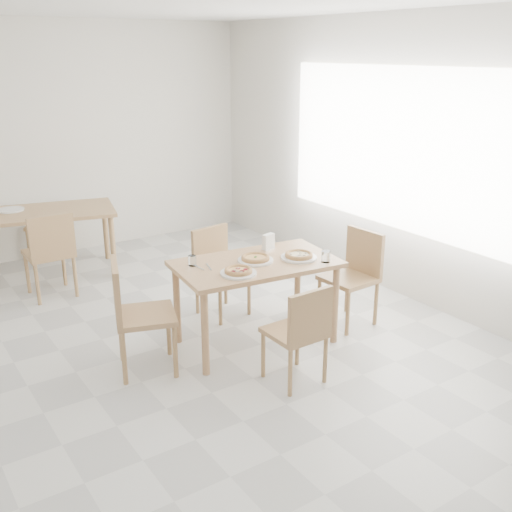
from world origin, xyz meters
TOP-DOWN VIEW (x-y plane):
  - room at (2.98, 0.30)m, footprint 7.28×7.00m
  - main_table at (1.12, 0.07)m, footprint 1.43×0.92m
  - chair_south at (1.01, -0.70)m, footprint 0.40×0.40m
  - chair_north at (1.17, 0.82)m, footprint 0.47×0.47m
  - chair_west at (0.06, 0.19)m, footprint 0.58×0.58m
  - chair_east at (2.13, -0.08)m, footprint 0.46×0.46m
  - plate_margherita at (1.12, 0.08)m, footprint 0.30×0.30m
  - plate_mushroom at (1.47, -0.07)m, footprint 0.31×0.31m
  - plate_pepperoni at (0.84, -0.10)m, footprint 0.29×0.29m
  - pizza_margherita at (1.12, 0.08)m, footprint 0.30×0.30m
  - pizza_mushroom at (1.47, -0.07)m, footprint 0.29×0.29m
  - pizza_pepperoni at (0.84, -0.10)m, footprint 0.30×0.30m
  - tumbler_a at (1.60, -0.26)m, footprint 0.07×0.07m
  - tumbler_b at (0.63, 0.28)m, footprint 0.07×0.07m
  - napkin_holder at (1.38, 0.27)m, footprint 0.14×0.10m
  - fork_a at (0.72, 0.17)m, footprint 0.07×0.17m
  - fork_b at (0.65, 0.21)m, footprint 0.02×0.17m
  - second_table at (0.14, 2.77)m, footprint 1.58×1.13m
  - chair_back_s at (-0.05, 2.07)m, footprint 0.45×0.45m
  - chair_back_n at (0.29, 3.55)m, footprint 0.52×0.52m
  - plate_empty at (-0.20, 2.99)m, footprint 0.29×0.29m

SIDE VIEW (x-z plane):
  - chair_back_n at x=0.29m, z-range 0.06..0.84m
  - chair_south at x=1.01m, z-range 0.06..0.87m
  - chair_north at x=1.17m, z-range 0.07..0.91m
  - chair_east at x=2.13m, z-range 0.07..0.95m
  - chair_back_s at x=-0.05m, z-range 0.07..0.98m
  - chair_west at x=0.06m, z-range 0.07..0.99m
  - main_table at x=1.12m, z-range 0.28..1.03m
  - second_table at x=0.14m, z-range 0.29..1.04m
  - fork_a at x=0.72m, z-range 0.75..0.76m
  - fork_b at x=0.65m, z-range 0.75..0.76m
  - plate_margherita at x=1.12m, z-range 0.75..0.77m
  - plate_mushroom at x=1.47m, z-range 0.75..0.77m
  - plate_pepperoni at x=0.84m, z-range 0.75..0.77m
  - plate_empty at x=-0.20m, z-range 0.75..0.77m
  - pizza_margherita at x=1.12m, z-range 0.76..0.80m
  - pizza_mushroom at x=1.47m, z-range 0.76..0.80m
  - pizza_pepperoni at x=0.84m, z-range 0.77..0.80m
  - tumbler_b at x=0.63m, z-range 0.75..0.84m
  - tumbler_a at x=1.60m, z-range 0.75..0.85m
  - napkin_holder at x=1.38m, z-range 0.75..0.89m
  - room at x=2.98m, z-range -2.00..5.00m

